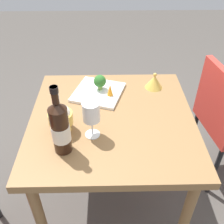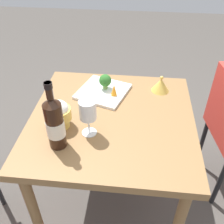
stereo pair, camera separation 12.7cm
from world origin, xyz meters
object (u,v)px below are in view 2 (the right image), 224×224
carrot_garnish_left (114,90)px  rice_bowl (59,113)px  rice_bowl_lid (161,85)px  wine_glass (88,111)px  broccoli_floret (105,81)px  wine_bottle (55,123)px  serving_plate (103,91)px

carrot_garnish_left → rice_bowl: bearing=48.6°
carrot_garnish_left → rice_bowl_lid: bearing=-159.2°
wine_glass → rice_bowl: wine_glass is taller
rice_bowl_lid → broccoli_floret: (0.31, 0.04, 0.03)m
wine_bottle → carrot_garnish_left: wine_bottle is taller
wine_glass → wine_bottle: bearing=36.3°
rice_bowl_lid → carrot_garnish_left: rice_bowl_lid is taller
broccoli_floret → rice_bowl_lid: bearing=-173.3°
rice_bowl_lid → wine_glass: bearing=49.0°
wine_glass → rice_bowl: size_ratio=1.26×
rice_bowl → rice_bowl_lid: rice_bowl is taller
rice_bowl_lid → carrot_garnish_left: bearing=20.8°
wine_glass → carrot_garnish_left: bearing=-106.2°
wine_glass → rice_bowl_lid: size_ratio=1.79×
wine_glass → rice_bowl: 0.16m
wine_bottle → serving_plate: 0.46m
wine_glass → rice_bowl: bearing=-13.8°
wine_glass → carrot_garnish_left: wine_glass is taller
serving_plate → broccoli_floret: size_ratio=3.68×
wine_bottle → rice_bowl: 0.13m
serving_plate → carrot_garnish_left: carrot_garnish_left is taller
rice_bowl → carrot_garnish_left: size_ratio=2.10×
serving_plate → broccoli_floret: broccoli_floret is taller
wine_glass → rice_bowl_lid: bearing=-131.0°
rice_bowl → carrot_garnish_left: bearing=-131.4°
rice_bowl → rice_bowl_lid: size_ratio=1.42×
rice_bowl → serving_plate: (-0.16, -0.30, -0.07)m
wine_bottle → broccoli_floret: size_ratio=3.71×
wine_bottle → rice_bowl_lid: size_ratio=3.18×
rice_bowl_lid → carrot_garnish_left: (0.25, 0.10, 0.01)m
rice_bowl → broccoli_floret: size_ratio=1.65×
wine_glass → broccoli_floret: (-0.03, -0.35, -0.06)m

